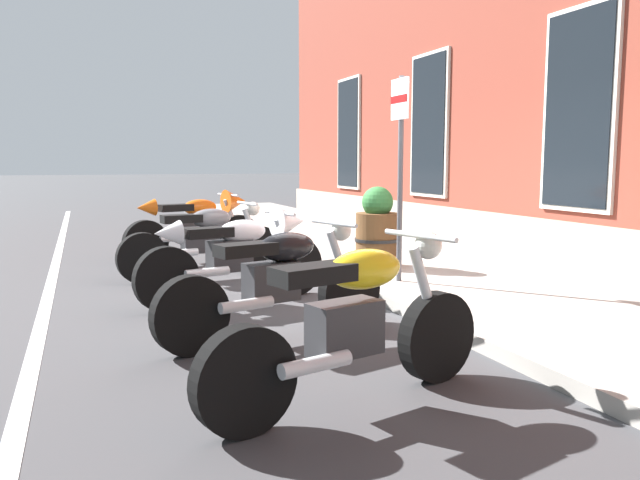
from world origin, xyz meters
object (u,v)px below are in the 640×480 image
object	(u,v)px
motorcycle_white_sport	(241,251)
motorcycle_black_naked	(279,282)
barrel_planter	(377,231)
motorcycle_grey_naked	(206,241)
motorcycle_yellow_naked	(355,325)
parking_sign	(400,149)
motorcycle_orange_sport	(199,223)

from	to	relation	value
motorcycle_white_sport	motorcycle_black_naked	world-z (taller)	motorcycle_white_sport
motorcycle_white_sport	barrel_planter	world-z (taller)	barrel_planter
motorcycle_white_sport	motorcycle_black_naked	distance (m)	1.46
motorcycle_white_sport	barrel_planter	xyz separation A→B (m)	(-0.93, 2.01, 0.03)
motorcycle_grey_naked	motorcycle_yellow_naked	size ratio (longest dim) A/B	1.07
motorcycle_yellow_naked	barrel_planter	bearing A→B (deg)	152.54
parking_sign	barrel_planter	distance (m)	1.45
motorcycle_black_naked	motorcycle_yellow_naked	xyz separation A→B (m)	(1.54, 0.00, 0.02)
parking_sign	motorcycle_grey_naked	bearing A→B (deg)	-130.47
parking_sign	motorcycle_black_naked	bearing A→B (deg)	-52.88
motorcycle_yellow_naked	motorcycle_orange_sport	bearing A→B (deg)	178.84
parking_sign	barrel_planter	xyz separation A→B (m)	(-1.00, 0.22, -1.02)
motorcycle_orange_sport	parking_sign	size ratio (longest dim) A/B	0.92
motorcycle_black_naked	motorcycle_yellow_naked	bearing A→B (deg)	0.14
motorcycle_grey_naked	motorcycle_black_naked	distance (m)	2.98
motorcycle_grey_naked	motorcycle_yellow_naked	world-z (taller)	motorcycle_yellow_naked
motorcycle_orange_sport	barrel_planter	distance (m)	2.83
motorcycle_orange_sport	motorcycle_yellow_naked	distance (m)	6.00
motorcycle_white_sport	motorcycle_yellow_naked	distance (m)	2.99
motorcycle_grey_naked	parking_sign	distance (m)	2.71
motorcycle_orange_sport	motorcycle_grey_naked	xyz separation A→B (m)	(1.48, -0.18, -0.09)
motorcycle_grey_naked	barrel_planter	xyz separation A→B (m)	(0.60, 2.09, 0.10)
motorcycle_yellow_naked	parking_sign	bearing A→B (deg)	148.04
motorcycle_grey_naked	motorcycle_white_sport	bearing A→B (deg)	3.18
motorcycle_orange_sport	motorcycle_black_naked	bearing A→B (deg)	-1.60
motorcycle_orange_sport	motorcycle_grey_naked	world-z (taller)	motorcycle_orange_sport
motorcycle_yellow_naked	barrel_planter	xyz separation A→B (m)	(-3.92, 2.04, 0.08)
motorcycle_black_naked	parking_sign	xyz separation A→B (m)	(-1.38, 1.82, 1.12)
motorcycle_orange_sport	motorcycle_black_naked	world-z (taller)	motorcycle_orange_sport
motorcycle_grey_naked	motorcycle_black_naked	size ratio (longest dim) A/B	1.02
barrel_planter	motorcycle_grey_naked	bearing A→B (deg)	-106.00
motorcycle_orange_sport	motorcycle_white_sport	bearing A→B (deg)	-1.78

